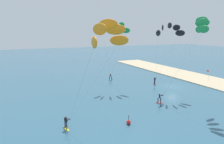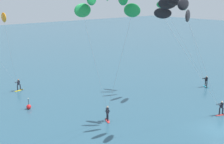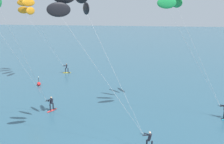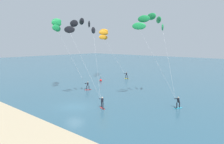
% 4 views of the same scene
% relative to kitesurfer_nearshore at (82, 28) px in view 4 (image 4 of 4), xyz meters
% --- Properties ---
extents(ground_plane, '(240.00, 240.00, 0.00)m').
position_rel_kitesurfer_nearshore_xyz_m(ground_plane, '(2.70, -4.10, -11.56)').
color(ground_plane, '#2D566B').
extents(kitesurfer_nearshore, '(8.82, 5.43, 13.26)m').
position_rel_kitesurfer_nearshore_xyz_m(kitesurfer_nearshore, '(0.00, 0.00, 0.00)').
color(kitesurfer_nearshore, red).
rests_on(kitesurfer_nearshore, ground).
extents(kitesurfer_mid_water, '(8.20, 6.29, 13.97)m').
position_rel_kitesurfer_nearshore_xyz_m(kitesurfer_mid_water, '(8.62, 7.08, 0.64)').
color(kitesurfer_mid_water, '#23ADD1').
rests_on(kitesurfer_mid_water, ground).
extents(kitesurfer_far_out, '(8.09, 6.89, 12.84)m').
position_rel_kitesurfer_nearshore_xyz_m(kitesurfer_far_out, '(-12.05, 17.83, -0.46)').
color(kitesurfer_far_out, yellow).
rests_on(kitesurfer_far_out, ground).
extents(kitesurfer_downwind, '(6.43, 7.23, 13.79)m').
position_rel_kitesurfer_nearshore_xyz_m(kitesurfer_downwind, '(-7.86, 0.82, 0.52)').
color(kitesurfer_downwind, red).
rests_on(kitesurfer_downwind, ground).
extents(marker_buoy, '(0.56, 0.56, 1.38)m').
position_rel_kitesurfer_nearshore_xyz_m(marker_buoy, '(-9.48, 13.67, -11.26)').
color(marker_buoy, red).
rests_on(marker_buoy, ground).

